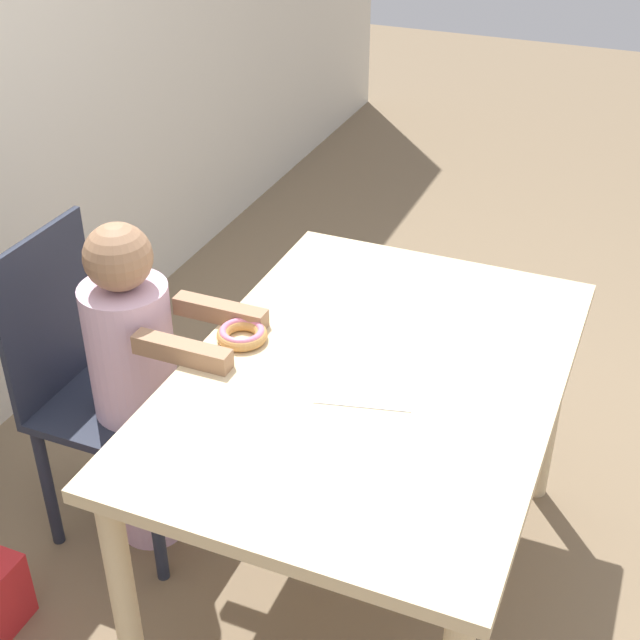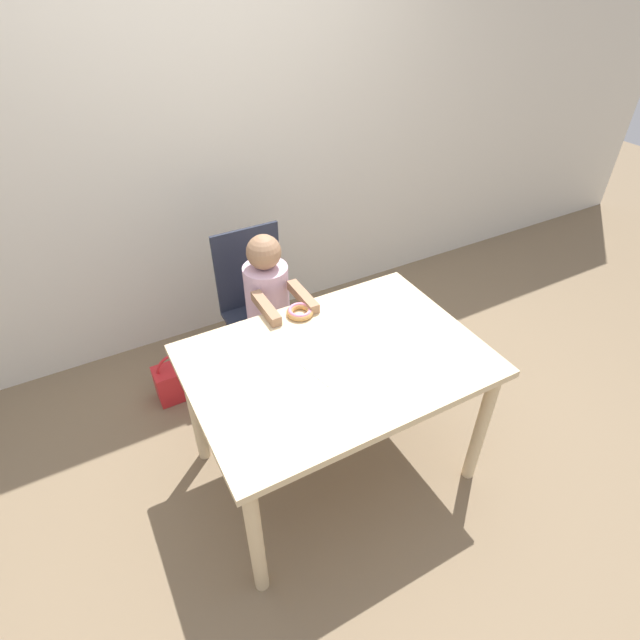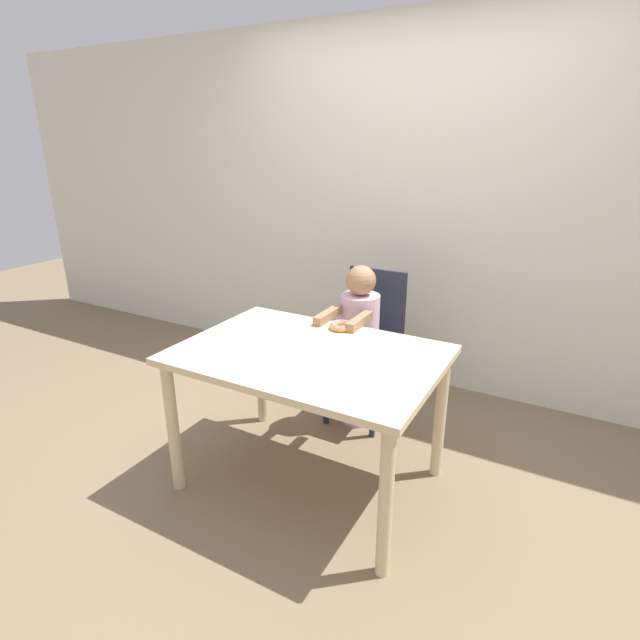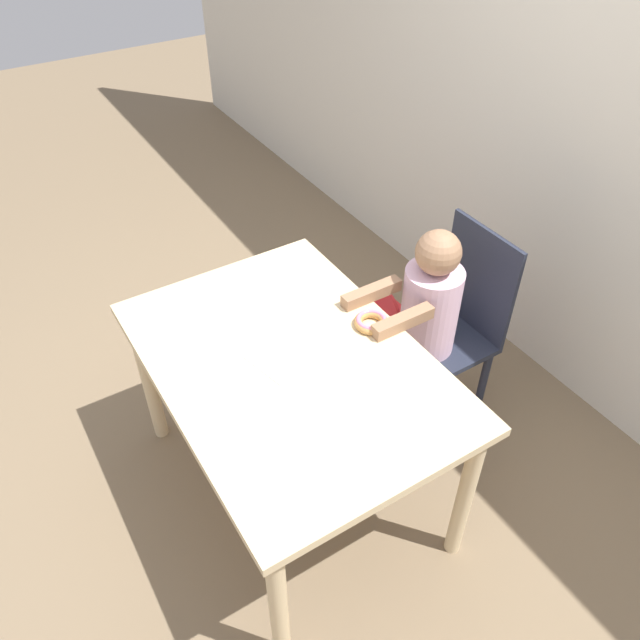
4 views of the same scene
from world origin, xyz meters
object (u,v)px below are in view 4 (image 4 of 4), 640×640
at_px(chair, 448,331).
at_px(handbag, 385,321).
at_px(child_figure, 425,334).
at_px(donut, 371,321).

xyz_separation_m(chair, handbag, (-0.52, 0.08, -0.37)).
xyz_separation_m(chair, child_figure, (0.00, -0.13, 0.04)).
height_order(chair, child_figure, child_figure).
bearing_deg(handbag, donut, -43.90).
relative_size(child_figure, donut, 7.93).
bearing_deg(chair, handbag, 170.95).
xyz_separation_m(chair, donut, (0.03, -0.45, 0.28)).
distance_m(donut, handbag, 1.01).
bearing_deg(donut, chair, 93.87).
xyz_separation_m(child_figure, donut, (0.03, -0.32, 0.24)).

